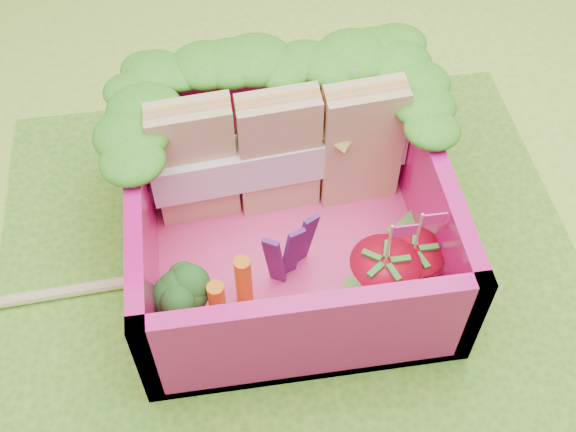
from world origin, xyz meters
The scene contains 13 objects.
ground centered at (0.00, 0.00, 0.00)m, with size 14.00×14.00×0.00m, color #A1C838.
placemat centered at (0.00, 0.00, 0.01)m, with size 2.60×2.60×0.03m, color #4D9E23.
bento_floor centered at (0.00, 0.25, 0.06)m, with size 1.30×1.30×0.05m, color #F43E87.
bento_box centered at (0.00, 0.25, 0.31)m, with size 1.30×1.30×0.55m.
lettuce_ruffle centered at (0.00, 0.75, 0.64)m, with size 1.43×0.83×0.11m.
sandwich_stack centered at (0.01, 0.52, 0.39)m, with size 1.15×0.26×0.63m.
broccoli centered at (-0.45, -0.05, 0.27)m, with size 0.34×0.34×0.27m.
carrot_sticks centered at (-0.28, -0.06, 0.22)m, with size 0.19×0.16×0.29m.
purple_wedges centered at (-0.01, 0.08, 0.27)m, with size 0.21×0.14×0.38m.
strawberry_left centered at (0.34, -0.10, 0.23)m, with size 0.28×0.28×0.52m.
strawberry_right centered at (0.47, -0.04, 0.21)m, with size 0.26×0.26×0.50m.
snap_peas centered at (0.39, 0.00, 0.11)m, with size 0.58×0.64×0.05m.
chopsticks centered at (-1.02, 0.16, 0.05)m, with size 2.48×0.17×0.04m.
Camera 1 is at (-0.28, -1.64, 2.72)m, focal length 45.00 mm.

